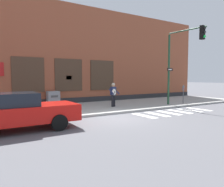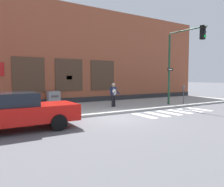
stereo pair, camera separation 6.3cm
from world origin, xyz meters
The scene contains 9 objects.
ground_plane centered at (0.00, 0.00, 0.00)m, with size 160.00×160.00×0.00m, color #56565B.
sidewalk centered at (0.00, 3.88, 0.07)m, with size 28.00×5.68×0.13m.
building_backdrop centered at (0.00, 8.72, 3.93)m, with size 28.00×4.06×7.87m.
crosswalk centered at (4.10, -0.26, 0.01)m, with size 5.20×1.90×0.01m.
red_car centered at (-4.79, -0.14, 0.77)m, with size 4.60×1.99×1.53m.
busker centered at (1.83, 3.11, 1.06)m, with size 0.75×0.59×1.63m.
traffic_light centered at (6.17, 1.02, 3.81)m, with size 0.64×2.99×5.33m.
parking_meter centered at (7.26, 1.69, 1.08)m, with size 0.13×0.11×1.44m.
utility_box centered at (-1.39, 6.27, 0.63)m, with size 0.86×0.65×1.01m.
Camera 2 is at (-6.17, -9.49, 2.13)m, focal length 35.00 mm.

